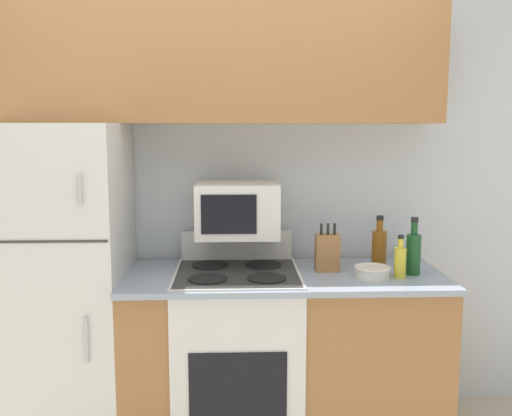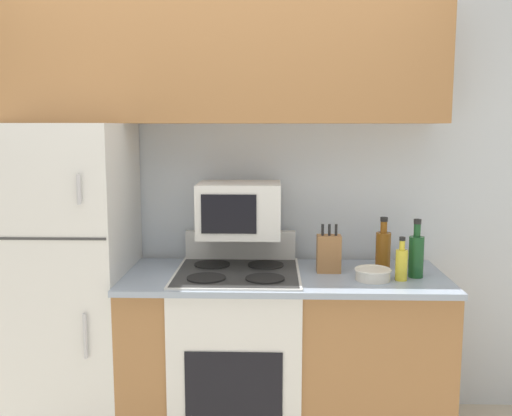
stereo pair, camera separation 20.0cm
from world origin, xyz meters
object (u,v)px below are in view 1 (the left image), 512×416
refrigerator (59,285)px  bowl (372,272)px  stove (237,352)px  microwave (237,210)px  bottle_wine_green (413,252)px  bottle_cooking_spray (400,261)px  knife_block (327,252)px  bottle_whiskey (379,246)px

refrigerator → bowl: (1.62, -0.14, 0.09)m
stove → microwave: bearing=88.8°
bowl → bottle_wine_green: bottle_wine_green is taller
bowl → bottle_cooking_spray: bottle_cooking_spray is taller
microwave → bottle_cooking_spray: 0.89m
microwave → knife_block: bearing=-11.4°
bottle_whiskey → microwave: bearing=179.9°
microwave → bottle_whiskey: size_ratio=1.58×
microwave → bowl: microwave is taller
bowl → bottle_wine_green: size_ratio=0.61×
refrigerator → stove: bearing=-1.7°
knife_block → bottle_wine_green: (0.44, -0.09, 0.02)m
bottle_cooking_spray → bottle_whiskey: bottle_whiskey is taller
bottle_wine_green → stove: bearing=177.3°
knife_block → stove: bearing=-174.9°
refrigerator → microwave: 1.01m
stove → bottle_cooking_spray: (0.83, -0.11, 0.52)m
stove → bottle_whiskey: size_ratio=3.82×
stove → bottle_cooking_spray: 0.98m
refrigerator → bowl: refrigerator is taller
microwave → bottle_whiskey: microwave is taller
knife_block → bottle_cooking_spray: 0.38m
knife_block → bottle_whiskey: (0.30, 0.10, 0.01)m
stove → bowl: (0.69, -0.11, 0.46)m
knife_block → bottle_whiskey: size_ratio=0.92×
refrigerator → bottle_whiskey: bearing=3.7°
microwave → refrigerator: bearing=-173.2°
stove → bottle_whiskey: (0.78, 0.14, 0.54)m
bottle_cooking_spray → bowl: bearing=-179.1°
knife_block → bottle_whiskey: bearing=17.5°
knife_block → bottle_wine_green: bearing=-11.2°
stove → microwave: size_ratio=2.42×
bowl → bottle_whiskey: (0.10, 0.25, 0.08)m
stove → bowl: 0.84m
microwave → bottle_wine_green: microwave is taller
refrigerator → bottle_whiskey: 1.73m
bowl → bottle_wine_green: bearing=16.1°
refrigerator → bottle_wine_green: refrigerator is taller
microwave → bottle_wine_green: size_ratio=1.48×
bottle_cooking_spray → bottle_whiskey: (-0.05, 0.24, 0.02)m
refrigerator → microwave: refrigerator is taller
refrigerator → bottle_whiskey: (1.71, 0.11, 0.17)m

